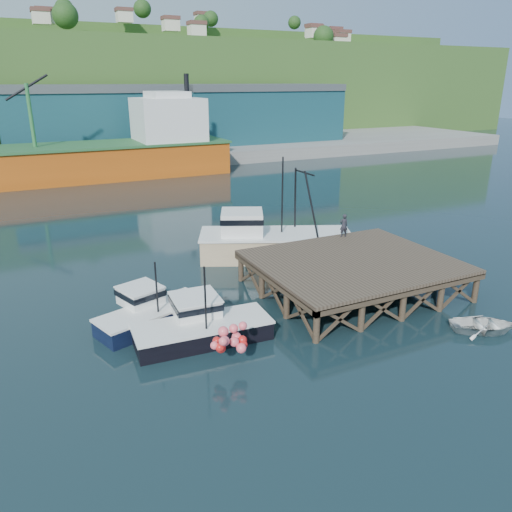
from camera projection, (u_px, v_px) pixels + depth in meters
ground at (276, 307)px, 29.90m from camera, size 300.00×300.00×0.00m
wharf at (355, 263)px, 31.37m from camera, size 12.00×10.00×2.62m
far_quay at (91, 151)px, 88.91m from camera, size 160.00×40.00×2.00m
warehouse_mid at (92, 121)px, 82.84m from camera, size 28.00×16.00×9.00m
warehouse_right at (255, 115)px, 95.24m from camera, size 30.00×16.00×9.00m
cargo_ship at (49, 156)px, 65.99m from camera, size 55.50×10.00×13.75m
hillside at (65, 89)px, 111.02m from camera, size 220.00×50.00×22.00m
boat_navy at (149, 311)px, 27.58m from camera, size 6.61×4.41×3.89m
boat_black at (201, 324)px, 25.98m from camera, size 7.23×6.07×4.38m
trawler at (273, 238)px, 37.62m from camera, size 12.05×8.43×7.62m
dinghy at (484, 325)px, 26.86m from camera, size 4.29×3.83×0.73m
dockworker at (344, 225)px, 35.87m from camera, size 0.67×0.50×1.68m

